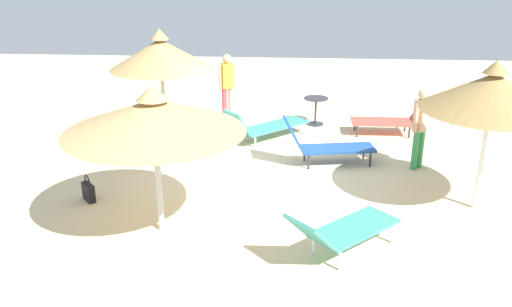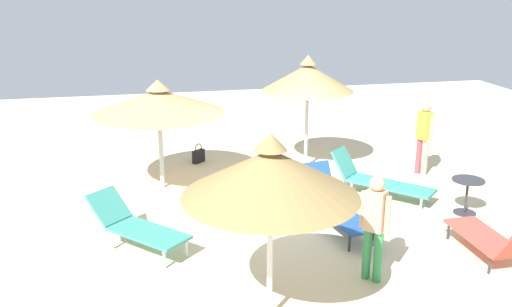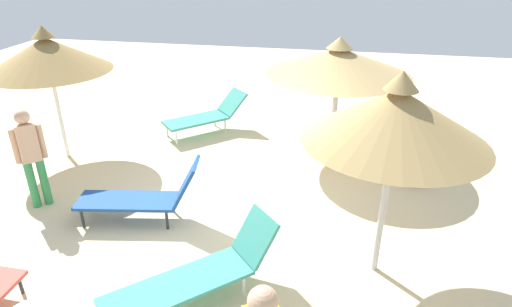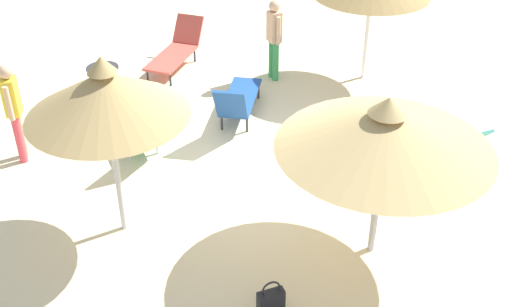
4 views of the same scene
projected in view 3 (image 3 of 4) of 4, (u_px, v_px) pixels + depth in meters
The scene contains 9 objects.
ground at pixel (231, 211), 7.15m from camera, with size 24.00×24.00×0.10m, color beige.
parasol_umbrella_back at pixel (339, 61), 8.17m from camera, with size 2.76×2.76×2.38m.
parasol_umbrella_front at pixel (397, 116), 4.87m from camera, with size 2.14×2.14×2.70m.
parasol_umbrella_near_left at pixel (47, 54), 7.99m from camera, with size 2.28×2.28×2.60m.
lounge_chair_edge at pixel (199, 273), 5.21m from camera, with size 1.89×1.98×0.87m.
lounge_chair_center at pixel (207, 115), 9.82m from camera, with size 1.75×1.81×0.86m.
lounge_chair_near_right at pixel (146, 196), 6.65m from camera, with size 0.86×1.97×1.03m.
person_standing_back at pixel (31, 153), 6.83m from camera, with size 0.35×0.36×1.68m.
handbag at pixel (417, 174), 7.81m from camera, with size 0.34×0.32×0.49m.
Camera 3 is at (5.82, 1.57, 3.93)m, focal length 30.54 mm.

